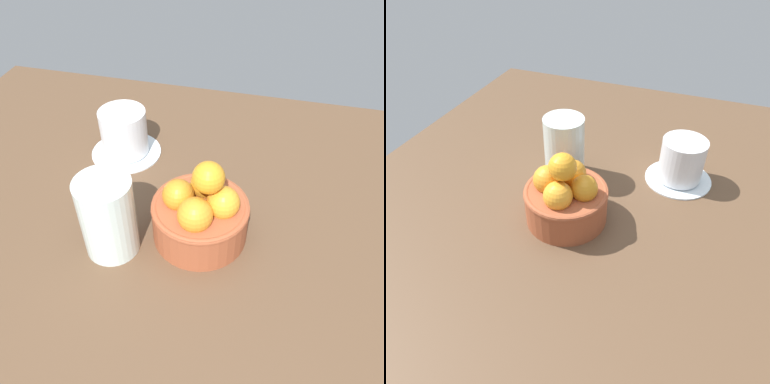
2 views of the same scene
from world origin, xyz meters
TOP-DOWN VIEW (x-y plane):
  - ground_plane at (0.00, 0.00)cm, footprint 112.58×84.41cm
  - terracotta_bowl at (0.06, -0.05)cm, footprint 13.61×13.61cm
  - coffee_cup at (-17.31, 15.84)cm, footprint 12.39×12.39cm
  - water_glass at (-11.36, -5.02)cm, footprint 7.48×7.48cm

SIDE VIEW (x-z plane):
  - ground_plane at x=0.00cm, z-range -3.46..0.00cm
  - coffee_cup at x=-17.31cm, z-range -0.34..8.18cm
  - terracotta_bowl at x=0.06cm, z-range -2.07..11.17cm
  - water_glass at x=-11.36cm, z-range 0.00..11.88cm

